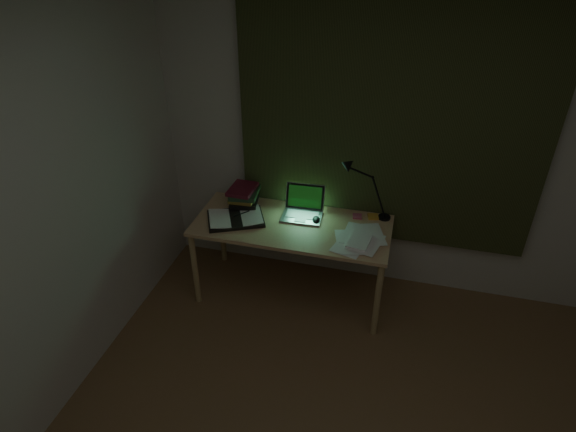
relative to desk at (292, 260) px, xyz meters
The scene contains 11 objects.
wall_back 1.17m from the desk, 33.25° to the left, with size 3.50×0.00×2.50m, color beige.
curtain 1.32m from the desk, 30.57° to the left, with size 2.20×0.06×2.00m, color #2B3118.
desk is the anchor object (origin of this frame).
laptop 0.46m from the desk, 65.18° to the left, with size 0.30×0.34×0.22m, color #B7B7BC, non-canonical shape.
open_textbook 0.56m from the desk, behind, with size 0.42×0.30×0.04m, color white, non-canonical shape.
book_stack 0.64m from the desk, 158.12° to the left, with size 0.21×0.25×0.17m, color white, non-canonical shape.
loose_papers 0.60m from the desk, 12.01° to the right, with size 0.33×0.35×0.02m, color white, non-canonical shape.
mouse 0.40m from the desk, 25.31° to the left, with size 0.06×0.09×0.04m, color black.
sticky_yellow 0.72m from the desk, 23.21° to the left, with size 0.08×0.08×0.02m, color gold.
sticky_pink 0.62m from the desk, 25.79° to the left, with size 0.07×0.07×0.01m, color #CC4F6B.
desk_lamp 0.93m from the desk, 21.25° to the left, with size 0.34×0.26×0.51m, color black, non-canonical shape.
Camera 1 is at (0.13, -1.36, 2.65)m, focal length 30.00 mm.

